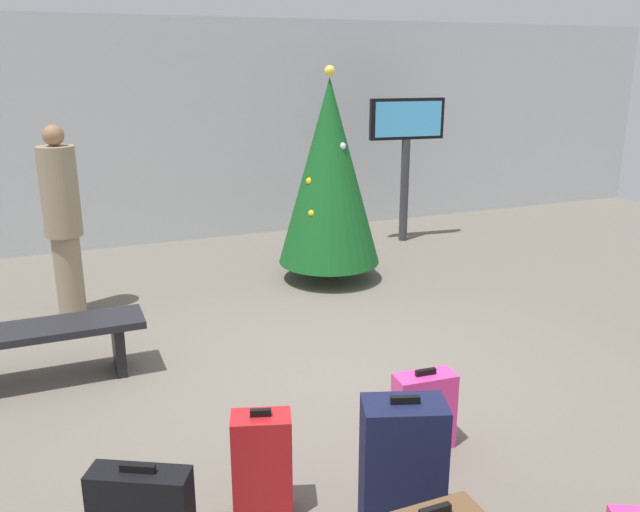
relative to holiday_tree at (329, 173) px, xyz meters
name	(u,v)px	position (x,y,z in m)	size (l,w,h in m)	color
ground_plane	(325,375)	(-1.02, -2.29, -1.27)	(16.00, 16.00, 0.00)	#665E54
back_wall	(192,132)	(-1.02, 2.49, 0.26)	(16.00, 0.20, 3.06)	#B7BCC1
holiday_tree	(329,173)	(0.00, 0.00, 0.00)	(1.17, 1.17, 2.44)	#4C3319
flight_info_kiosk	(406,140)	(1.68, 1.21, 0.17)	(1.07, 0.21, 2.00)	#333338
waiting_bench	(32,341)	(-3.20, -1.53, -0.90)	(1.72, 0.44, 0.48)	black
traveller_0	(63,217)	(-2.86, -0.02, -0.26)	(0.51, 0.51, 1.91)	gray
suitcase_1	(262,465)	(-2.01, -3.73, -0.96)	(0.38, 0.29, 0.66)	#B2191E
suitcase_2	(402,469)	(-1.37, -4.17, -0.87)	(0.50, 0.39, 0.83)	#141938
suitcase_3	(424,411)	(-0.82, -3.49, -1.00)	(0.42, 0.21, 0.57)	#E5388C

